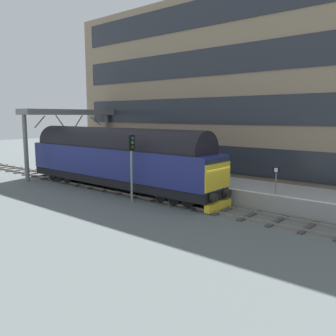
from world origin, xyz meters
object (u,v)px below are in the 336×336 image
object	(u,v)px
signal_post_near	(132,159)
waiting_passenger	(145,161)
platform_number_sign	(276,176)
diesel_locomotive	(115,157)

from	to	relation	value
signal_post_near	waiting_passenger	xyz separation A→B (m)	(4.35, 2.95, -0.81)
platform_number_sign	waiting_passenger	size ratio (longest dim) A/B	0.99
signal_post_near	platform_number_sign	size ratio (longest dim) A/B	2.68
platform_number_sign	waiting_passenger	distance (m)	11.00
diesel_locomotive	signal_post_near	world-z (taller)	diesel_locomotive
waiting_passenger	platform_number_sign	bearing A→B (deg)	169.78
signal_post_near	waiting_passenger	distance (m)	5.32
signal_post_near	waiting_passenger	bearing A→B (deg)	34.17
diesel_locomotive	signal_post_near	xyz separation A→B (m)	(-1.86, -3.66, 0.32)
waiting_passenger	signal_post_near	bearing A→B (deg)	116.91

